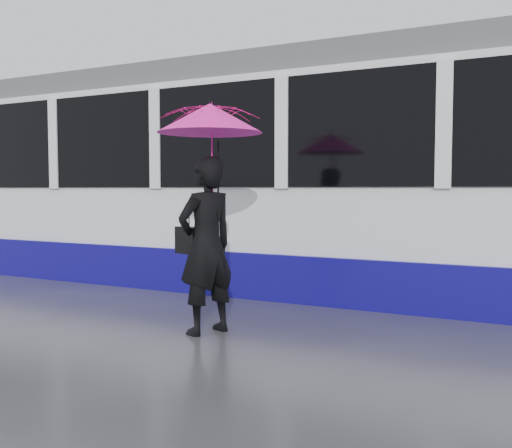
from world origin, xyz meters
The scene contains 6 objects.
ground centered at (0.00, 0.00, 0.00)m, with size 90.00×90.00×0.00m, color #2D2D33.
rails centered at (0.00, 2.50, 0.01)m, with size 34.00×1.51×0.02m.
tram centered at (-1.32, 2.50, 1.64)m, with size 26.00×2.56×3.35m.
woman centered at (0.16, -0.54, 0.90)m, with size 0.66×0.43×1.80m, color black.
umbrella centered at (0.21, -0.54, 1.97)m, with size 1.37×1.37×1.22m.
handbag centered at (-0.06, -0.52, 0.94)m, with size 0.35×0.25×0.46m.
Camera 1 is at (3.21, -5.45, 1.48)m, focal length 40.00 mm.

